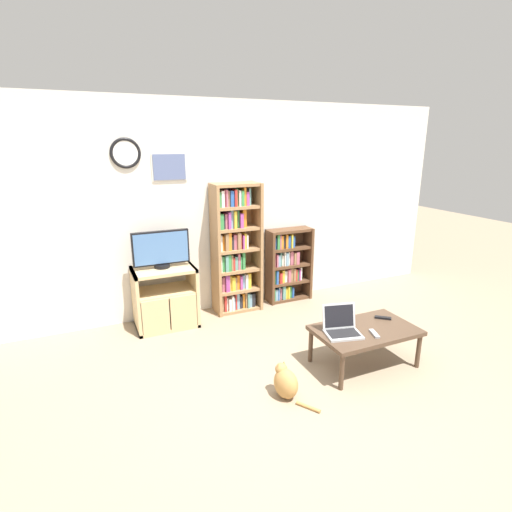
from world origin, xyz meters
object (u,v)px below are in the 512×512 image
object	(u,v)px
television	(161,249)
coffee_table	(365,332)
bookshelf_tall	(234,250)
laptop	(341,327)
remote_far_from_laptop	(383,318)
cat	(285,382)
bookshelf_short	(286,265)
remote_near_laptop	(374,334)
tv_stand	(165,297)

from	to	relation	value
television	coffee_table	bearing A→B (deg)	-46.73
bookshelf_tall	laptop	distance (m)	1.82
remote_far_from_laptop	cat	xyz separation A→B (m)	(-1.25, -0.25, -0.26)
bookshelf_short	laptop	bearing A→B (deg)	-101.72
remote_near_laptop	cat	distance (m)	0.97
television	laptop	xyz separation A→B (m)	(1.32, -1.66, -0.48)
bookshelf_tall	cat	world-z (taller)	bookshelf_tall
bookshelf_short	remote_near_laptop	world-z (taller)	bookshelf_short
bookshelf_short	remote_far_from_laptop	distance (m)	1.71
bookshelf_tall	remote_near_laptop	world-z (taller)	bookshelf_tall
cat	laptop	bearing A→B (deg)	3.20
cat	bookshelf_tall	bearing A→B (deg)	70.94
tv_stand	remote_near_laptop	xyz separation A→B (m)	(1.57, -1.78, 0.04)
coffee_table	cat	world-z (taller)	coffee_table
coffee_table	remote_far_from_laptop	xyz separation A→B (m)	(0.30, 0.11, 0.05)
tv_stand	coffee_table	xyz separation A→B (m)	(1.58, -1.65, -0.01)
tv_stand	laptop	xyz separation A→B (m)	(1.31, -1.62, 0.09)
tv_stand	bookshelf_short	xyz separation A→B (m)	(1.68, 0.16, 0.13)
television	bookshelf_short	bearing A→B (deg)	4.07
bookshelf_tall	laptop	world-z (taller)	bookshelf_tall
coffee_table	cat	distance (m)	0.98
tv_stand	remote_near_laptop	bearing A→B (deg)	-48.56
tv_stand	cat	distance (m)	1.91
remote_near_laptop	remote_far_from_laptop	size ratio (longest dim) A/B	1.10
tv_stand	remote_far_from_laptop	world-z (taller)	tv_stand
tv_stand	television	size ratio (longest dim) A/B	1.11
television	coffee_table	size ratio (longest dim) A/B	0.66
television	remote_far_from_laptop	size ratio (longest dim) A/B	4.27
cat	remote_far_from_laptop	bearing A→B (deg)	0.56
bookshelf_tall	coffee_table	distance (m)	1.94
bookshelf_short	cat	distance (m)	2.24
tv_stand	coffee_table	size ratio (longest dim) A/B	0.73
remote_far_from_laptop	bookshelf_short	bearing A→B (deg)	-132.78
coffee_table	cat	xyz separation A→B (m)	(-0.94, -0.14, -0.21)
bookshelf_short	coffee_table	distance (m)	1.81
bookshelf_short	coffee_table	world-z (taller)	bookshelf_short
television	bookshelf_tall	xyz separation A→B (m)	(0.92, 0.09, -0.13)
remote_near_laptop	cat	bearing A→B (deg)	-162.18
bookshelf_tall	remote_near_laptop	size ratio (longest dim) A/B	9.84
bookshelf_tall	cat	xyz separation A→B (m)	(-0.28, -1.91, -0.67)
bookshelf_short	remote_near_laptop	xyz separation A→B (m)	(-0.11, -1.93, -0.09)
tv_stand	remote_near_laptop	size ratio (longest dim) A/B	4.31
coffee_table	remote_near_laptop	bearing A→B (deg)	-92.85
laptop	tv_stand	bearing A→B (deg)	142.43
tv_stand	television	distance (m)	0.57
coffee_table	bookshelf_tall	bearing A→B (deg)	110.60
coffee_table	cat	size ratio (longest dim) A/B	2.17
laptop	cat	world-z (taller)	laptop
tv_stand	remote_far_from_laptop	distance (m)	2.43
bookshelf_tall	cat	bearing A→B (deg)	-98.29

